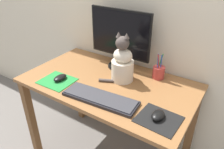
# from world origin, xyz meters

# --- Properties ---
(desk) EXTENTS (1.13, 0.64, 0.73)m
(desk) POSITION_xyz_m (0.00, 0.00, 0.62)
(desk) COLOR brown
(desk) RESTS_ON ground_plane
(monitor) EXTENTS (0.46, 0.17, 0.42)m
(monitor) POSITION_xyz_m (-0.05, 0.23, 0.96)
(monitor) COLOR black
(monitor) RESTS_ON desk
(keyboard) EXTENTS (0.46, 0.18, 0.02)m
(keyboard) POSITION_xyz_m (0.07, -0.19, 0.74)
(keyboard) COLOR black
(keyboard) RESTS_ON desk
(mousepad_left) EXTENTS (0.22, 0.20, 0.00)m
(mousepad_left) POSITION_xyz_m (-0.29, -0.18, 0.73)
(mousepad_left) COLOR #238438
(mousepad_left) RESTS_ON desk
(mousepad_right) EXTENTS (0.22, 0.20, 0.00)m
(mousepad_right) POSITION_xyz_m (0.42, -0.17, 0.73)
(mousepad_right) COLOR black
(mousepad_right) RESTS_ON desk
(computer_mouse_left) EXTENTS (0.06, 0.10, 0.03)m
(computer_mouse_left) POSITION_xyz_m (-0.28, -0.16, 0.75)
(computer_mouse_left) COLOR black
(computer_mouse_left) RESTS_ON mousepad_left
(computer_mouse_right) EXTENTS (0.06, 0.10, 0.04)m
(computer_mouse_right) POSITION_xyz_m (0.42, -0.16, 0.75)
(computer_mouse_right) COLOR black
(computer_mouse_right) RESTS_ON mousepad_right
(cat) EXTENTS (0.20, 0.19, 0.33)m
(cat) POSITION_xyz_m (0.06, 0.07, 0.86)
(cat) COLOR beige
(cat) RESTS_ON desk
(pen_cup) EXTENTS (0.08, 0.08, 0.17)m
(pen_cup) POSITION_xyz_m (0.25, 0.23, 0.78)
(pen_cup) COLOR #B23833
(pen_cup) RESTS_ON desk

